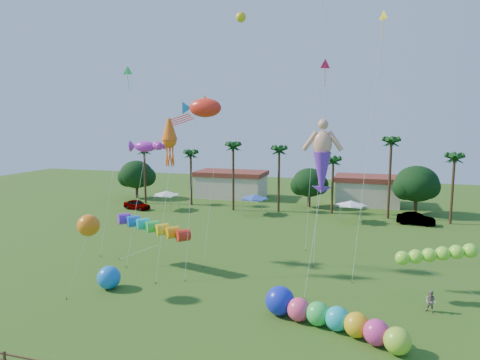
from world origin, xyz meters
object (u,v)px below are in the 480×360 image
(car_b, at_px, (416,219))
(spectator_b, at_px, (431,302))
(car_a, at_px, (137,205))
(caterpillar_inflatable, at_px, (327,317))
(blue_ball, at_px, (109,277))

(car_b, bearing_deg, spectator_b, -176.91)
(car_a, distance_m, car_b, 41.29)
(spectator_b, bearing_deg, car_b, 112.44)
(caterpillar_inflatable, relative_size, blue_ball, 5.17)
(spectator_b, height_order, blue_ball, blue_ball)
(caterpillar_inflatable, bearing_deg, car_a, 157.31)
(car_a, relative_size, caterpillar_inflatable, 0.46)
(blue_ball, bearing_deg, caterpillar_inflatable, -5.59)
(car_a, xyz_separation_m, spectator_b, (39.68, -26.33, 0.04))
(spectator_b, bearing_deg, caterpillar_inflatable, -119.99)
(car_b, xyz_separation_m, blue_ball, (-26.57, -31.38, 0.16))
(car_a, bearing_deg, spectator_b, -110.23)
(blue_ball, bearing_deg, spectator_b, 6.82)
(car_a, distance_m, blue_ball, 32.78)
(car_b, distance_m, spectator_b, 28.43)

